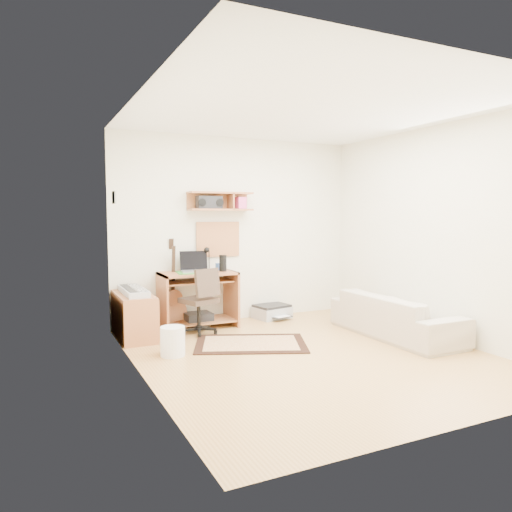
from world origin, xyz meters
name	(u,v)px	position (x,y,z in m)	size (l,w,h in m)	color
floor	(310,355)	(0.00, 0.00, -0.01)	(3.60, 4.00, 0.01)	tan
ceiling	(313,110)	(0.00, 0.00, 2.60)	(3.60, 4.00, 0.01)	white
back_wall	(237,230)	(0.00, 2.00, 1.30)	(3.60, 0.01, 2.60)	white
left_wall	(141,239)	(-1.80, 0.00, 1.30)	(0.01, 4.00, 2.60)	white
right_wall	(437,232)	(1.80, 0.00, 1.30)	(0.01, 4.00, 2.60)	white
wall_shelf	(220,201)	(-0.30, 1.88, 1.70)	(0.90, 0.25, 0.26)	#B2693E
cork_board	(218,239)	(-0.30, 1.98, 1.17)	(0.64, 0.03, 0.49)	tan
wall_photo	(114,197)	(-1.79, 1.50, 1.72)	(0.02, 0.20, 0.15)	#4C8CBF
desk	(198,300)	(-0.69, 1.73, 0.38)	(1.00, 0.55, 0.75)	#B2693E
laptop	(195,262)	(-0.73, 1.71, 0.89)	(0.37, 0.37, 0.28)	silver
speaker	(223,263)	(-0.35, 1.68, 0.86)	(0.10, 0.10, 0.22)	black
desk_lamp	(209,259)	(-0.48, 1.87, 0.91)	(0.11, 0.11, 0.32)	black
pencil_cup	(218,267)	(-0.37, 1.83, 0.80)	(0.07, 0.07, 0.10)	#35589F
boombox	(209,203)	(-0.47, 1.87, 1.68)	(0.34, 0.16, 0.18)	black
rug	(251,343)	(-0.40, 0.66, 0.01)	(1.28, 0.86, 0.02)	beige
task_chair	(199,300)	(-0.79, 1.40, 0.43)	(0.44, 0.44, 0.86)	#382A21
cabinet	(134,316)	(-1.58, 1.55, 0.28)	(0.40, 0.90, 0.55)	#B2693E
music_keyboard	(133,291)	(-1.58, 1.55, 0.58)	(0.25, 0.79, 0.07)	#B2B5BA
guitar	(174,283)	(-0.97, 1.86, 0.60)	(0.32, 0.20, 1.20)	#A25A32
waste_basket	(173,341)	(-1.36, 0.60, 0.16)	(0.26, 0.26, 0.32)	white
printer	(272,312)	(0.48, 1.82, 0.09)	(0.50, 0.39, 0.19)	#A5A8AA
sofa	(396,308)	(1.38, 0.22, 0.35)	(1.81, 0.53, 0.71)	#B9AA92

